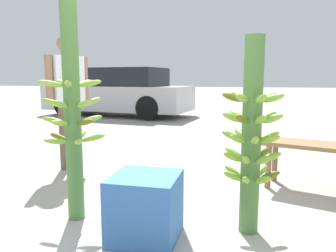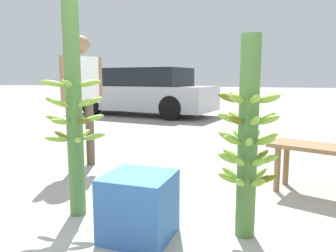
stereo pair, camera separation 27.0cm
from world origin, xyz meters
name	(u,v)px [view 1 (the left image)]	position (x,y,z in m)	size (l,w,h in m)	color
ground_plane	(156,247)	(0.00, 0.00, 0.00)	(80.00, 80.00, 0.00)	#9E998E
banana_stalk_left	(72,112)	(-0.76, 0.31, 0.87)	(0.50, 0.50, 1.74)	#4C7A38
banana_stalk_center	(251,137)	(0.61, 0.38, 0.72)	(0.44, 0.44, 1.43)	#4C7A38
vendor_person	(68,89)	(-1.58, 1.67, 1.01)	(0.36, 0.54, 1.66)	brown
market_bench	(323,152)	(1.33, 1.42, 0.41)	(1.27, 0.75, 0.49)	olive
parked_car	(119,93)	(-3.17, 7.37, 0.70)	(4.59, 2.32, 1.43)	#B7B7BC
produce_crate	(145,207)	(-0.10, 0.10, 0.23)	(0.46, 0.46, 0.46)	#386BB2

